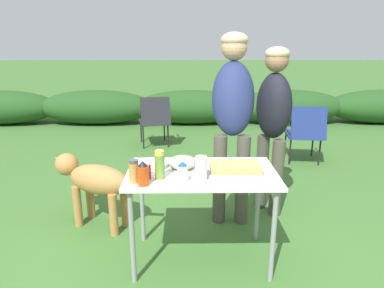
# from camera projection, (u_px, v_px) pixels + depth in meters

# --- Properties ---
(ground_plane) EXTENTS (60.00, 60.00, 0.00)m
(ground_plane) POSITION_uv_depth(u_px,v_px,m) (201.00, 258.00, 2.73)
(ground_plane) COLOR #3D6B2D
(shrub_hedge) EXTENTS (14.40, 0.90, 0.70)m
(shrub_hedge) POSITION_uv_depth(u_px,v_px,m) (192.00, 107.00, 7.14)
(shrub_hedge) COLOR #234C1E
(shrub_hedge) RESTS_ON ground
(folding_table) EXTENTS (1.10, 0.64, 0.74)m
(folding_table) POSITION_uv_depth(u_px,v_px,m) (202.00, 181.00, 2.54)
(folding_table) COLOR white
(folding_table) RESTS_ON ground
(food_tray) EXTENTS (0.41, 0.28, 0.06)m
(food_tray) POSITION_uv_depth(u_px,v_px,m) (235.00, 168.00, 2.52)
(food_tray) COLOR #9E9EA3
(food_tray) RESTS_ON folding_table
(plate_stack) EXTENTS (0.25, 0.25, 0.03)m
(plate_stack) POSITION_uv_depth(u_px,v_px,m) (152.00, 164.00, 2.61)
(plate_stack) COLOR white
(plate_stack) RESTS_ON folding_table
(mixing_bowl) EXTENTS (0.21, 0.21, 0.10)m
(mixing_bowl) POSITION_uv_depth(u_px,v_px,m) (183.00, 162.00, 2.57)
(mixing_bowl) COLOR #ADBC99
(mixing_bowl) RESTS_ON folding_table
(paper_cup_stack) EXTENTS (0.08, 0.08, 0.18)m
(paper_cup_stack) POSITION_uv_depth(u_px,v_px,m) (201.00, 169.00, 2.32)
(paper_cup_stack) COLOR white
(paper_cup_stack) RESTS_ON folding_table
(relish_jar) EXTENTS (0.07, 0.07, 0.20)m
(relish_jar) POSITION_uv_depth(u_px,v_px,m) (160.00, 165.00, 2.37)
(relish_jar) COLOR olive
(relish_jar) RESTS_ON folding_table
(ketchup_bottle) EXTENTS (0.07, 0.07, 0.14)m
(ketchup_bottle) POSITION_uv_depth(u_px,v_px,m) (146.00, 170.00, 2.38)
(ketchup_bottle) COLOR red
(ketchup_bottle) RESTS_ON folding_table
(spice_jar) EXTENTS (0.07, 0.07, 0.16)m
(spice_jar) POSITION_uv_depth(u_px,v_px,m) (134.00, 171.00, 2.30)
(spice_jar) COLOR #B2893D
(spice_jar) RESTS_ON folding_table
(mayo_bottle) EXTENTS (0.08, 0.08, 0.15)m
(mayo_bottle) POSITION_uv_depth(u_px,v_px,m) (183.00, 172.00, 2.32)
(mayo_bottle) COLOR silver
(mayo_bottle) RESTS_ON folding_table
(hot_sauce_bottle) EXTENTS (0.08, 0.08, 0.17)m
(hot_sauce_bottle) POSITION_uv_depth(u_px,v_px,m) (143.00, 174.00, 2.26)
(hot_sauce_bottle) COLOR #CC4214
(hot_sauce_bottle) RESTS_ON folding_table
(standing_person_with_beanie) EXTENTS (0.43, 0.55, 1.74)m
(standing_person_with_beanie) POSITION_uv_depth(u_px,v_px,m) (233.00, 106.00, 3.10)
(standing_person_with_beanie) COLOR #4C473D
(standing_person_with_beanie) RESTS_ON ground
(standing_person_in_navy_coat) EXTENTS (0.43, 0.46, 1.62)m
(standing_person_in_navy_coat) POSITION_uv_depth(u_px,v_px,m) (273.00, 115.00, 3.23)
(standing_person_in_navy_coat) COLOR #4C473D
(standing_person_in_navy_coat) RESTS_ON ground
(dog) EXTENTS (0.92, 0.51, 0.66)m
(dog) POSITION_uv_depth(u_px,v_px,m) (94.00, 181.00, 3.11)
(dog) COLOR #B27A42
(dog) RESTS_ON ground
(camp_chair_green_behind_table) EXTENTS (0.53, 0.64, 0.83)m
(camp_chair_green_behind_table) POSITION_uv_depth(u_px,v_px,m) (305.00, 131.00, 4.75)
(camp_chair_green_behind_table) COLOR navy
(camp_chair_green_behind_table) RESTS_ON ground
(camp_chair_near_hedge) EXTENTS (0.58, 0.68, 0.83)m
(camp_chair_near_hedge) POSITION_uv_depth(u_px,v_px,m) (155.00, 118.00, 5.51)
(camp_chair_near_hedge) COLOR #232328
(camp_chair_near_hedge) RESTS_ON ground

